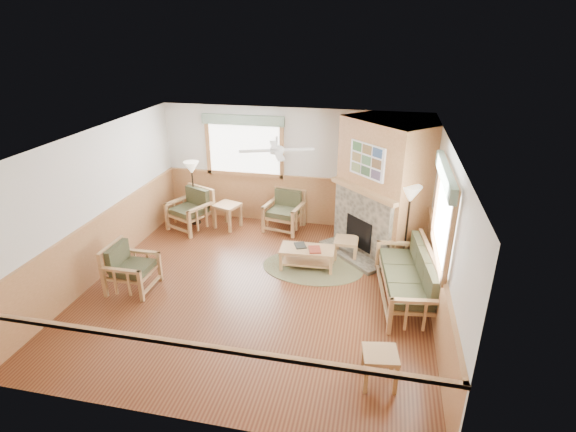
% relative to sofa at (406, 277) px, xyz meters
% --- Properties ---
extents(floor, '(6.00, 6.00, 0.01)m').
position_rel_sofa_xyz_m(floor, '(-2.55, -0.17, -0.46)').
color(floor, brown).
rests_on(floor, ground).
extents(ceiling, '(6.00, 6.00, 0.01)m').
position_rel_sofa_xyz_m(ceiling, '(-2.55, -0.17, 2.25)').
color(ceiling, white).
rests_on(ceiling, floor).
extents(wall_back, '(6.00, 0.02, 2.70)m').
position_rel_sofa_xyz_m(wall_back, '(-2.55, 2.83, 0.90)').
color(wall_back, silver).
rests_on(wall_back, floor).
extents(wall_front, '(6.00, 0.02, 2.70)m').
position_rel_sofa_xyz_m(wall_front, '(-2.55, -3.17, 0.90)').
color(wall_front, silver).
rests_on(wall_front, floor).
extents(wall_left, '(0.02, 6.00, 2.70)m').
position_rel_sofa_xyz_m(wall_left, '(-5.55, -0.17, 0.90)').
color(wall_left, silver).
rests_on(wall_left, floor).
extents(wall_right, '(0.02, 6.00, 2.70)m').
position_rel_sofa_xyz_m(wall_right, '(0.45, -0.17, 0.90)').
color(wall_right, silver).
rests_on(wall_right, floor).
extents(wainscot, '(6.00, 6.00, 1.10)m').
position_rel_sofa_xyz_m(wainscot, '(-2.55, -0.17, 0.10)').
color(wainscot, '#AC7546').
rests_on(wainscot, floor).
extents(fireplace, '(3.11, 3.11, 2.70)m').
position_rel_sofa_xyz_m(fireplace, '(-0.50, 1.88, 0.90)').
color(fireplace, '#AC7546').
rests_on(fireplace, floor).
extents(window_back, '(1.90, 0.16, 1.50)m').
position_rel_sofa_xyz_m(window_back, '(-3.65, 2.79, 2.08)').
color(window_back, white).
rests_on(window_back, wall_back).
extents(window_right, '(0.16, 1.90, 1.50)m').
position_rel_sofa_xyz_m(window_right, '(0.41, -0.37, 2.08)').
color(window_right, white).
rests_on(window_right, wall_right).
extents(ceiling_fan, '(1.59, 1.59, 0.36)m').
position_rel_sofa_xyz_m(ceiling_fan, '(-2.25, 0.13, 2.21)').
color(ceiling_fan, white).
rests_on(ceiling_fan, ceiling).
extents(sofa, '(2.06, 1.05, 0.91)m').
position_rel_sofa_xyz_m(sofa, '(0.00, 0.00, 0.00)').
color(sofa, '#AE8251').
rests_on(sofa, floor).
extents(armchair_back_left, '(1.09, 1.09, 0.92)m').
position_rel_sofa_xyz_m(armchair_back_left, '(-4.75, 1.97, 0.01)').
color(armchair_back_left, '#AE8251').
rests_on(armchair_back_left, floor).
extents(armchair_back_right, '(0.91, 0.91, 0.88)m').
position_rel_sofa_xyz_m(armchair_back_right, '(-2.64, 2.38, -0.01)').
color(armchair_back_right, '#AE8251').
rests_on(armchair_back_right, floor).
extents(armchair_left, '(0.75, 0.75, 0.85)m').
position_rel_sofa_xyz_m(armchair_left, '(-4.72, -0.64, -0.03)').
color(armchair_left, '#AE8251').
rests_on(armchair_left, floor).
extents(coffee_table, '(1.05, 0.56, 0.41)m').
position_rel_sofa_xyz_m(coffee_table, '(-1.82, 0.75, -0.25)').
color(coffee_table, '#AE8251').
rests_on(coffee_table, floor).
extents(end_table_chairs, '(0.65, 0.63, 0.57)m').
position_rel_sofa_xyz_m(end_table_chairs, '(-3.93, 2.20, -0.17)').
color(end_table_chairs, '#AE8251').
rests_on(end_table_chairs, floor).
extents(end_table_sofa, '(0.50, 0.49, 0.50)m').
position_rel_sofa_xyz_m(end_table_sofa, '(-0.38, -2.07, -0.21)').
color(end_table_sofa, '#AE8251').
rests_on(end_table_sofa, floor).
extents(footstool, '(0.47, 0.47, 0.41)m').
position_rel_sofa_xyz_m(footstool, '(-1.12, 1.30, -0.25)').
color(footstool, '#AE8251').
rests_on(footstool, floor).
extents(braided_rug, '(2.24, 2.24, 0.01)m').
position_rel_sofa_xyz_m(braided_rug, '(-1.71, 0.75, -0.45)').
color(braided_rug, brown).
rests_on(braided_rug, floor).
extents(floor_lamp_left, '(0.41, 0.41, 1.51)m').
position_rel_sofa_xyz_m(floor_lamp_left, '(-4.76, 2.28, 0.30)').
color(floor_lamp_left, black).
rests_on(floor_lamp_left, floor).
extents(floor_lamp_right, '(0.49, 0.49, 1.71)m').
position_rel_sofa_xyz_m(floor_lamp_right, '(0.00, 1.07, 0.40)').
color(floor_lamp_right, black).
rests_on(floor_lamp_right, floor).
extents(book_red, '(0.29, 0.35, 0.03)m').
position_rel_sofa_xyz_m(book_red, '(-1.67, 0.70, -0.01)').
color(book_red, maroon).
rests_on(book_red, coffee_table).
extents(book_dark, '(0.29, 0.33, 0.03)m').
position_rel_sofa_xyz_m(book_dark, '(-1.97, 0.82, -0.02)').
color(book_dark, '#272620').
rests_on(book_dark, coffee_table).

